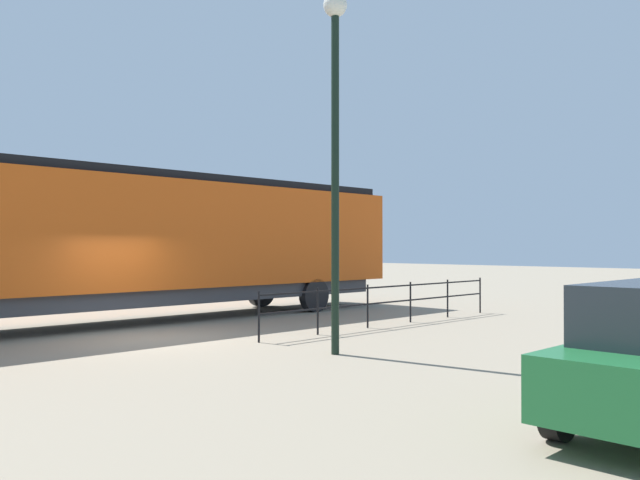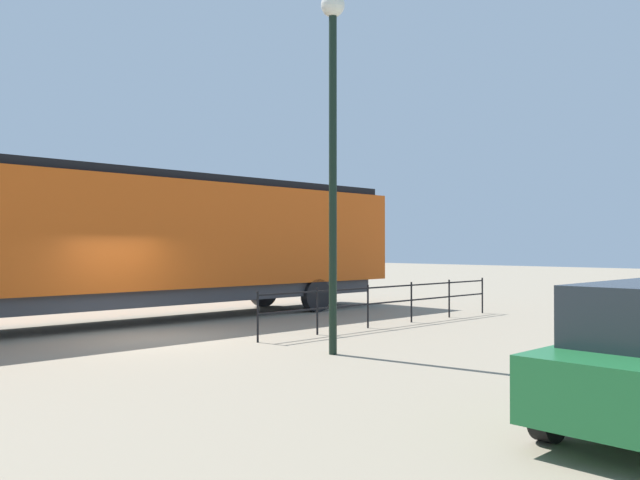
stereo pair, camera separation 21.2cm
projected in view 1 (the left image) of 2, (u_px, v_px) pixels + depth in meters
The scene contains 4 objects.
ground_plane at pixel (147, 339), 15.14m from camera, with size 120.00×120.00×0.00m, color gray.
locomotive at pixel (147, 239), 18.63m from camera, with size 3.08×18.71×4.28m.
lamp_post at pixel (335, 113), 13.00m from camera, with size 0.48×0.48×7.30m.
platform_fence at pixel (390, 298), 17.82m from camera, with size 0.05×9.37×1.16m.
Camera 1 is at (13.65, -7.76, 2.16)m, focal length 36.19 mm.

